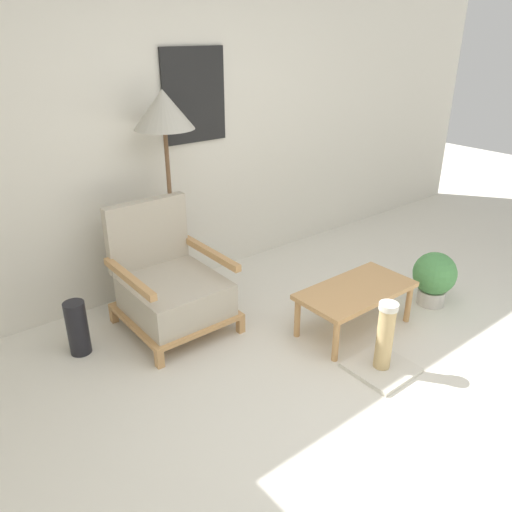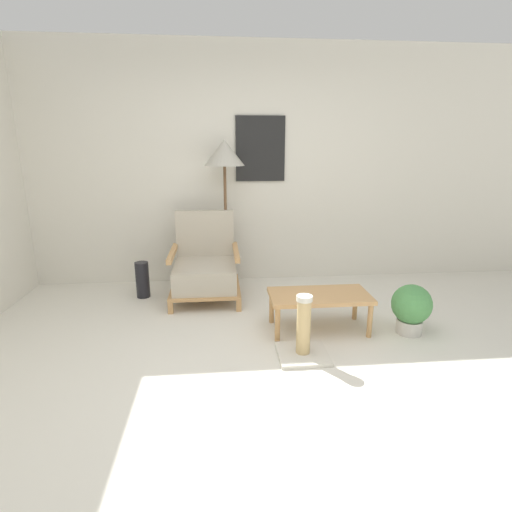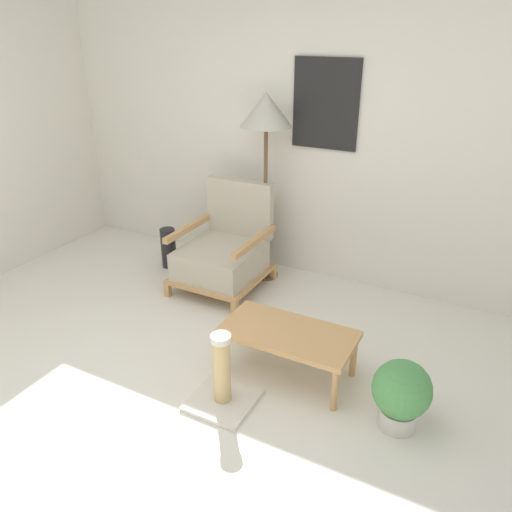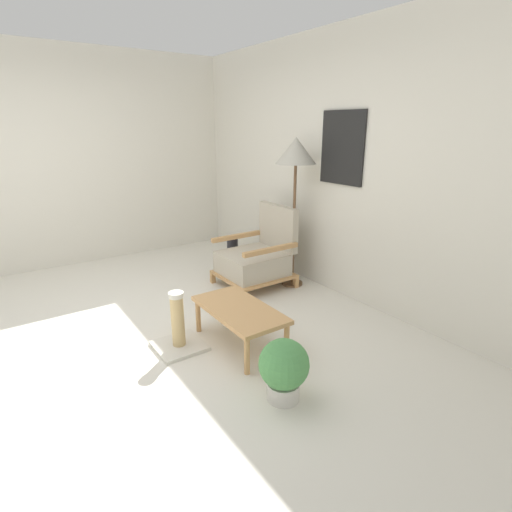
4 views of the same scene
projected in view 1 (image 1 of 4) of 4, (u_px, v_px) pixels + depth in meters
name	position (u px, v px, depth m)	size (l,w,h in m)	color
ground_plane	(404.00, 438.00, 2.72)	(14.00, 14.00, 0.00)	silver
wall_back	(166.00, 124.00, 3.88)	(8.00, 0.09, 2.70)	silver
armchair	(170.00, 286.00, 3.63)	(0.72, 0.76, 0.90)	tan
floor_lamp	(164.00, 118.00, 3.53)	(0.43, 0.43, 1.65)	brown
coffee_table	(356.00, 293.00, 3.59)	(0.87, 0.45, 0.34)	tan
vase	(77.00, 328.00, 3.36)	(0.14, 0.14, 0.39)	black
potted_plant	(434.00, 276.00, 3.95)	(0.34, 0.34, 0.44)	beige
scratching_post	(383.00, 350.00, 3.20)	(0.39, 0.39, 0.50)	beige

